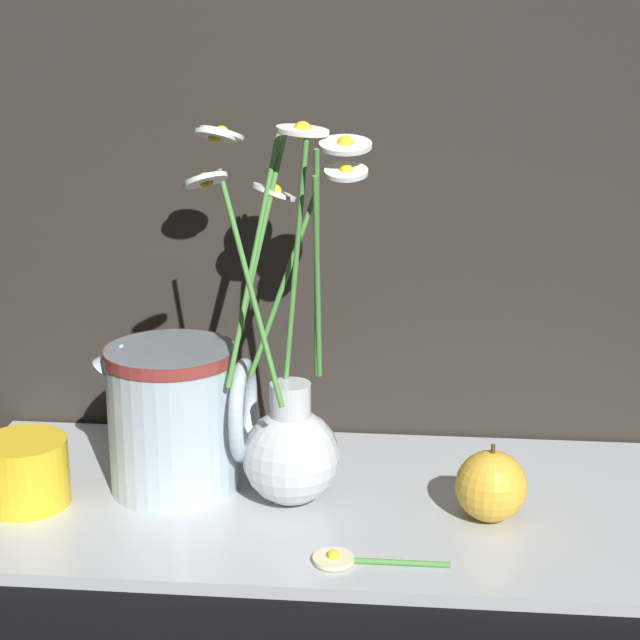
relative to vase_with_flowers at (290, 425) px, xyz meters
name	(u,v)px	position (x,y,z in m)	size (l,w,h in m)	color
ground_plane	(332,510)	(0.04, 0.01, -0.09)	(6.00, 6.00, 0.00)	black
shelf	(332,504)	(0.04, 0.01, -0.08)	(0.76, 0.33, 0.01)	#B2B7BC
vase_with_flowers	(290,425)	(0.00, 0.00, 0.00)	(0.17, 0.17, 0.36)	silver
yellow_mug	(22,472)	(-0.25, -0.03, -0.05)	(0.09, 0.08, 0.06)	yellow
ceramic_pitcher	(176,413)	(-0.11, 0.02, 0.00)	(0.15, 0.13, 0.16)	silver
orange_fruit	(491,486)	(0.19, -0.02, -0.05)	(0.07, 0.07, 0.07)	gold
loose_daisy	(350,559)	(0.06, -0.12, -0.08)	(0.12, 0.04, 0.01)	#4C8E3D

